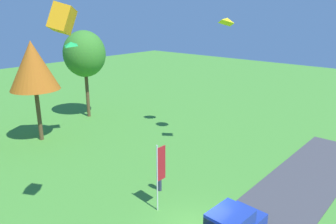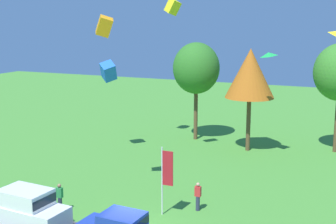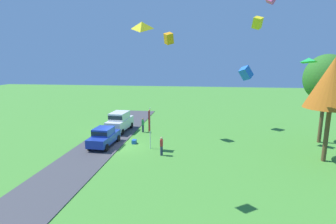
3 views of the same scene
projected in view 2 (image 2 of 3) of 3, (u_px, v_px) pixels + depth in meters
name	position (u px, v px, depth m)	size (l,w,h in m)	color
car_suv_by_flagpole	(26.00, 208.00, 24.46)	(4.71, 2.29, 2.28)	white
person_watching_sky	(60.00, 197.00, 27.08)	(0.36, 0.24, 1.71)	#2D334C
person_beside_suv	(198.00, 196.00, 27.27)	(0.36, 0.24, 1.71)	#2D334C
tree_center_back	(196.00, 68.00, 42.56)	(4.27, 4.27, 9.01)	brown
tree_lone_near	(250.00, 74.00, 38.80)	(4.12, 4.12, 8.69)	brown
flag_banner	(166.00, 173.00, 26.29)	(0.71, 0.08, 4.02)	silver
cooler_box	(126.00, 220.00, 25.58)	(0.56, 0.40, 0.40)	blue
kite_diamond_topmost	(268.00, 54.00, 35.20)	(1.04, 0.97, 0.32)	green
kite_box_over_trees	(108.00, 71.00, 38.24)	(1.01, 1.01, 1.41)	blue
kite_box_trailing_tail	(173.00, 7.00, 34.92)	(0.73, 0.73, 1.03)	yellow
kite_box_high_left	(104.00, 26.00, 27.59)	(0.76, 0.76, 1.07)	orange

